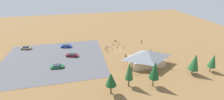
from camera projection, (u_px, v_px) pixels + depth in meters
The scene contains 28 objects.
ground at pixel (116, 49), 69.15m from camera, with size 160.00×160.00×0.00m, color olive.
parking_lot_asphalt at pixel (54, 59), 60.48m from camera, with size 39.39×33.32×0.05m, color #56565B.
bike_pavilion at pixel (147, 57), 55.18m from camera, with size 14.21×8.76×5.96m.
trash_bin at pixel (115, 41), 77.02m from camera, with size 0.60×0.60×0.90m, color brown.
lot_sign at pixel (106, 48), 67.17m from camera, with size 0.56×0.08×2.20m.
pine_east at pixel (155, 70), 43.17m from camera, with size 2.96×2.96×8.42m.
pine_far_east at pixel (129, 71), 43.22m from camera, with size 2.40×2.40×8.29m.
pine_mideast at pixel (111, 79), 40.55m from camera, with size 2.99×2.99×6.81m.
pine_center at pixel (213, 61), 50.81m from camera, with size 2.57×2.57×6.54m.
pine_far_west at pixel (195, 62), 49.26m from camera, with size 3.25×3.25×7.55m.
bicycle_yellow_lone_west at pixel (117, 47), 70.67m from camera, with size 0.83×1.58×0.78m.
bicycle_black_back_row at pixel (113, 45), 72.64m from camera, with size 1.48×0.91×0.85m.
bicycle_blue_yard_front at pixel (123, 47), 69.70m from camera, with size 0.93×1.48×0.90m.
bicycle_purple_front_row at pixel (108, 47), 69.77m from camera, with size 1.79×0.48×0.80m.
bicycle_orange_yard_center at pixel (111, 48), 69.67m from camera, with size 1.25×1.16×0.75m.
bicycle_silver_trailside at pixel (107, 51), 66.66m from camera, with size 0.51×1.68×0.85m.
bicycle_red_near_porch at pixel (113, 49), 67.88m from camera, with size 1.19×1.21×0.86m.
bicycle_white_near_sign at pixel (116, 48), 69.11m from camera, with size 1.27×1.39×0.84m.
bicycle_teal_by_bin at pixel (105, 49), 68.48m from camera, with size 1.66×0.64×0.92m.
bicycle_green_edge_south at pixel (118, 43), 74.99m from camera, with size 1.08×1.30×0.79m.
bicycle_yellow_lone_east at pixel (120, 44), 73.06m from camera, with size 1.09×1.45×0.83m.
car_blue_back_corner at pixel (66, 46), 70.47m from camera, with size 4.90×2.73×1.39m.
car_green_aisle_side at pixel (57, 66), 54.43m from camera, with size 4.50×2.14×1.28m.
car_maroon_second_row at pixel (72, 55), 62.26m from camera, with size 5.08×3.12×1.35m.
car_tan_front_row at pixel (26, 48), 68.64m from camera, with size 4.59×2.56×1.38m.
visitor_by_pavilion at pixel (151, 51), 65.63m from camera, with size 0.40×0.37×1.69m.
visitor_crossing_yard at pixel (142, 41), 74.94m from camera, with size 0.40×0.38×1.75m.
visitor_at_bikes at pixel (126, 55), 62.18m from camera, with size 0.36×0.36×1.73m.
Camera 1 is at (15.23, 60.74, 29.38)m, focal length 24.40 mm.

